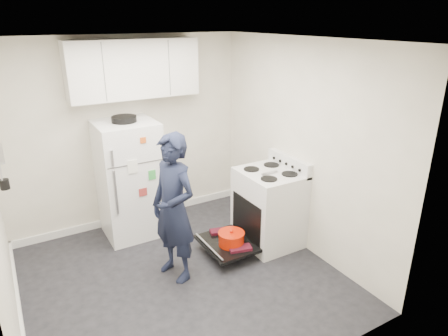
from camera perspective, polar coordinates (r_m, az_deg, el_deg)
room at (r=4.01m, az=-7.32°, el=-1.10°), size 3.21×3.21×2.51m
electric_range at (r=5.00m, az=6.29°, el=-5.75°), size 0.66×0.76×1.10m
open_oven_door at (r=4.83m, az=0.73°, el=-10.36°), size 0.55×0.70×0.24m
refrigerator at (r=5.22m, az=-13.35°, el=-1.52°), size 0.72×0.74×1.57m
upper_cabinets at (r=5.12m, az=-12.81°, el=13.67°), size 1.60×0.33×0.70m
person at (r=4.23m, az=-7.20°, el=-5.77°), size 0.55×0.68×1.63m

